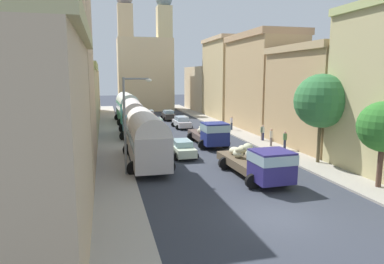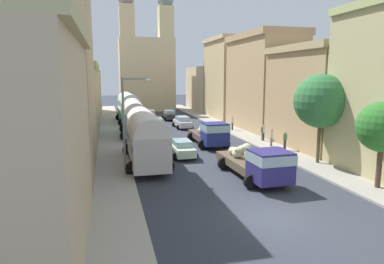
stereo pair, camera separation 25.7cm
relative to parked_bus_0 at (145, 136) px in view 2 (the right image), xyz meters
name	(u,v)px [view 2 (the right image)]	position (x,y,z in m)	size (l,w,h in m)	color
ground_plane	(172,131)	(4.80, 15.30, -2.19)	(154.00, 154.00, 0.00)	#333742
sidewalk_left	(111,132)	(-2.45, 15.30, -2.12)	(2.50, 70.00, 0.14)	#A9A49A
sidewalk_right	(228,128)	(12.05, 15.30, -2.12)	(2.50, 70.00, 0.14)	#A29C91
building_left_0	(0,141)	(-6.58, -12.27, 2.14)	(6.33, 10.86, 8.62)	#D2B48E
building_left_1	(59,73)	(-5.83, -0.49, 4.65)	(4.26, 11.66, 13.69)	tan
building_left_2	(75,102)	(-5.88, 11.72, 1.80)	(4.78, 12.24, 7.93)	tan
building_left_3	(84,98)	(-5.83, 24.08, 1.36)	(4.24, 11.82, 7.11)	tan
building_left_4	(85,93)	(-6.38, 36.63, 1.54)	(5.36, 11.97, 7.46)	tan
building_right_1	(316,97)	(15.97, 2.45, 2.52)	(5.88, 10.11, 9.37)	tan
building_right_2	(263,82)	(16.05, 13.90, 3.68)	(6.05, 11.90, 11.68)	tan
building_right_3	(230,78)	(16.12, 26.09, 4.01)	(6.21, 10.49, 12.35)	tan
building_right_4	(206,89)	(15.78, 38.33, 1.91)	(4.96, 13.26, 8.20)	#CBB694
distant_church	(147,68)	(4.80, 40.81, 5.75)	(10.10, 6.21, 21.71)	beige
parked_bus_0	(145,136)	(0.00, 0.00, 0.00)	(3.37, 9.74, 3.99)	beige
parked_bus_1	(134,117)	(0.10, 12.42, 0.01)	(3.38, 8.37, 3.99)	teal
parked_bus_2	(128,107)	(0.14, 23.49, 0.14)	(3.47, 9.27, 4.22)	#3C906F
cargo_truck_0	(258,162)	(6.47, -6.04, -0.97)	(3.28, 7.57, 2.30)	navy
cargo_truck_1	(210,133)	(6.67, 5.09, -0.92)	(3.08, 7.06, 2.44)	navy
car_0	(182,122)	(6.55, 17.16, -1.44)	(2.24, 4.36, 1.49)	silver
car_1	(170,115)	(6.34, 25.32, -1.44)	(2.14, 3.81, 1.49)	#2C2926
car_2	(182,148)	(3.19, 1.70, -1.48)	(2.14, 4.12, 1.39)	beige
car_3	(156,124)	(3.11, 16.35, -1.46)	(2.43, 4.39, 1.43)	#56954F
car_4	(149,115)	(3.27, 25.22, -1.40)	(2.45, 4.46, 1.57)	#B4322B
pedestrian_0	(263,132)	(12.52, 6.16, -1.22)	(0.38, 0.38, 1.72)	slate
pedestrian_1	(271,137)	(12.07, 3.30, -1.15)	(0.41, 0.41, 1.79)	slate
pedestrian_2	(263,132)	(12.58, 6.08, -1.20)	(0.35, 0.35, 1.73)	navy
pedestrian_3	(285,140)	(12.46, 1.45, -1.17)	(0.35, 0.35, 1.80)	#2C2F47
pedestrian_4	(232,123)	(11.92, 13.38, -1.16)	(0.43, 0.43, 1.80)	#2D354C
streetlamp_near	(128,118)	(-1.44, -2.86, 1.76)	(1.93, 0.28, 6.58)	gray
roadside_tree_0	(383,127)	(12.70, -9.32, 1.55)	(2.95, 2.95, 5.25)	brown
roadside_tree_1	(321,101)	(12.70, -3.20, 2.61)	(4.01, 4.01, 6.83)	brown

